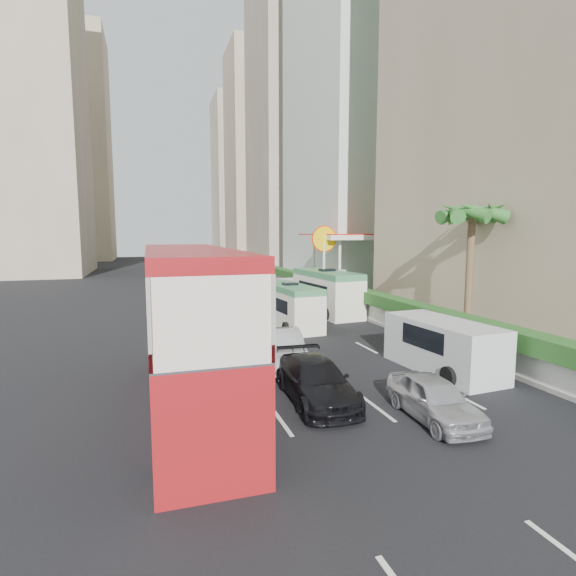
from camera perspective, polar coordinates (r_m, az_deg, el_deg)
name	(u,v)px	position (r m, az deg, el deg)	size (l,w,h in m)	color
ground_plane	(360,387)	(16.85, 9.18, -12.28)	(200.00, 200.00, 0.00)	black
double_decker_bus	(190,329)	(14.56, -12.34, -5.07)	(2.50, 11.00, 5.06)	maroon
car_silver_lane_a	(282,366)	(19.08, -0.74, -9.88)	(1.59, 4.57, 1.50)	silver
car_silver_lane_b	(433,419)	(14.63, 17.95, -15.56)	(1.53, 3.80, 1.30)	silver
car_black	(316,401)	(15.38, 3.55, -14.11)	(1.93, 4.75, 1.38)	black
van_asset	(266,308)	(33.51, -2.75, -2.57)	(1.95, 4.23, 1.18)	silver
minibus_near	(290,306)	(26.51, 0.26, -2.32)	(1.90, 5.69, 2.52)	silver
minibus_far	(327,293)	(31.00, 4.96, -0.58)	(2.23, 6.70, 2.97)	silver
panel_van_near	(443,346)	(19.19, 19.06, -6.98)	(2.06, 5.16, 2.06)	silver
panel_van_far	(296,291)	(36.14, 1.00, -0.43)	(1.79, 4.47, 1.79)	silver
sidewalk	(327,291)	(42.76, 5.03, -0.40)	(6.00, 120.00, 0.18)	#99968C
kerb_wall	(351,303)	(31.59, 7.94, -1.96)	(0.30, 44.00, 1.00)	silver
hedge	(351,291)	(31.47, 7.97, -0.43)	(1.10, 44.00, 0.70)	#2D6626
palm_tree	(469,278)	(23.68, 22.02, 1.24)	(0.36, 0.36, 6.40)	brown
shell_station	(346,264)	(41.07, 7.43, 3.00)	(6.50, 8.00, 5.50)	silver
tower_stripe	(374,23)	(59.24, 10.86, 30.15)	(16.00, 18.00, 58.00)	white
tower_mid	(303,114)	(78.91, 1.94, 21.20)	(16.00, 16.00, 50.00)	#B5A48F
tower_far_a	(262,156)	(100.56, -3.35, 16.33)	(14.00, 14.00, 44.00)	tan
tower_far_b	(241,178)	(121.52, -5.93, 13.72)	(14.00, 14.00, 40.00)	#B5A48F
tower_left_a	(5,75)	(74.10, -32.27, 21.93)	(18.00, 18.00, 52.00)	#B5A48F
tower_left_b	(68,148)	(106.69, -26.13, 15.65)	(16.00, 16.00, 46.00)	tan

